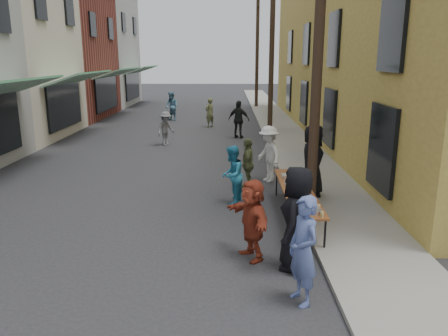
{
  "coord_description": "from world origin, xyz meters",
  "views": [
    {
      "loc": [
        2.15,
        -7.94,
        3.83
      ],
      "look_at": [
        2.03,
        2.08,
        1.3
      ],
      "focal_mm": 35.0,
      "sensor_mm": 36.0,
      "label": 1
    }
  ],
  "objects_px": {
    "utility_pole_near": "(319,29)",
    "catering_tray_sausage": "(309,211)",
    "utility_pole_mid": "(272,44)",
    "utility_pole_far": "(257,49)",
    "serving_table": "(297,191)",
    "guest_front_c": "(232,175)",
    "server": "(312,161)",
    "guest_front_a": "(297,219)"
  },
  "relations": [
    {
      "from": "utility_pole_far",
      "to": "serving_table",
      "type": "relative_size",
      "value": 2.25
    },
    {
      "from": "utility_pole_near",
      "to": "catering_tray_sausage",
      "type": "bearing_deg",
      "value": -101.33
    },
    {
      "from": "utility_pole_near",
      "to": "serving_table",
      "type": "xyz_separation_m",
      "value": [
        -0.5,
        -0.84,
        -3.79
      ]
    },
    {
      "from": "guest_front_a",
      "to": "guest_front_c",
      "type": "bearing_deg",
      "value": -139.8
    },
    {
      "from": "guest_front_a",
      "to": "server",
      "type": "distance_m",
      "value": 4.36
    },
    {
      "from": "utility_pole_far",
      "to": "server",
      "type": "relative_size",
      "value": 4.55
    },
    {
      "from": "utility_pole_mid",
      "to": "server",
      "type": "bearing_deg",
      "value": -89.23
    },
    {
      "from": "utility_pole_mid",
      "to": "server",
      "type": "xyz_separation_m",
      "value": [
        0.15,
        -11.21,
        -3.41
      ]
    },
    {
      "from": "utility_pole_near",
      "to": "guest_front_c",
      "type": "relative_size",
      "value": 5.66
    },
    {
      "from": "guest_front_a",
      "to": "guest_front_c",
      "type": "relative_size",
      "value": 1.23
    },
    {
      "from": "catering_tray_sausage",
      "to": "utility_pole_far",
      "type": "bearing_deg",
      "value": 88.92
    },
    {
      "from": "utility_pole_far",
      "to": "guest_front_c",
      "type": "xyz_separation_m",
      "value": [
        -2.07,
        -23.67,
        -3.7
      ]
    },
    {
      "from": "utility_pole_far",
      "to": "serving_table",
      "type": "distance_m",
      "value": 25.14
    },
    {
      "from": "utility_pole_far",
      "to": "guest_front_a",
      "type": "xyz_separation_m",
      "value": [
        -0.9,
        -27.44,
        -3.52
      ]
    },
    {
      "from": "utility_pole_mid",
      "to": "guest_front_a",
      "type": "height_order",
      "value": "utility_pole_mid"
    },
    {
      "from": "utility_pole_far",
      "to": "guest_front_c",
      "type": "height_order",
      "value": "utility_pole_far"
    },
    {
      "from": "utility_pole_mid",
      "to": "guest_front_a",
      "type": "bearing_deg",
      "value": -93.34
    },
    {
      "from": "serving_table",
      "to": "server",
      "type": "distance_m",
      "value": 1.8
    },
    {
      "from": "utility_pole_near",
      "to": "serving_table",
      "type": "bearing_deg",
      "value": -120.63
    },
    {
      "from": "guest_front_c",
      "to": "server",
      "type": "height_order",
      "value": "server"
    },
    {
      "from": "guest_front_c",
      "to": "utility_pole_far",
      "type": "bearing_deg",
      "value": -168.83
    },
    {
      "from": "utility_pole_far",
      "to": "server",
      "type": "height_order",
      "value": "utility_pole_far"
    },
    {
      "from": "guest_front_c",
      "to": "server",
      "type": "xyz_separation_m",
      "value": [
        2.22,
        0.46,
        0.29
      ]
    },
    {
      "from": "utility_pole_far",
      "to": "serving_table",
      "type": "xyz_separation_m",
      "value": [
        -0.5,
        -24.84,
        -3.79
      ]
    },
    {
      "from": "utility_pole_mid",
      "to": "serving_table",
      "type": "bearing_deg",
      "value": -92.23
    },
    {
      "from": "utility_pole_mid",
      "to": "serving_table",
      "type": "xyz_separation_m",
      "value": [
        -0.5,
        -12.84,
        -3.79
      ]
    },
    {
      "from": "server",
      "to": "utility_pole_far",
      "type": "bearing_deg",
      "value": 7.2
    },
    {
      "from": "serving_table",
      "to": "server",
      "type": "bearing_deg",
      "value": 68.26
    },
    {
      "from": "server",
      "to": "utility_pole_mid",
      "type": "bearing_deg",
      "value": 7.6
    },
    {
      "from": "utility_pole_near",
      "to": "guest_front_a",
      "type": "distance_m",
      "value": 5.0
    },
    {
      "from": "catering_tray_sausage",
      "to": "guest_front_c",
      "type": "relative_size",
      "value": 0.31
    },
    {
      "from": "utility_pole_near",
      "to": "utility_pole_mid",
      "type": "height_order",
      "value": "same"
    },
    {
      "from": "utility_pole_mid",
      "to": "guest_front_a",
      "type": "distance_m",
      "value": 15.86
    },
    {
      "from": "utility_pole_mid",
      "to": "catering_tray_sausage",
      "type": "relative_size",
      "value": 18.0
    },
    {
      "from": "guest_front_c",
      "to": "guest_front_a",
      "type": "bearing_deg",
      "value": 33.44
    },
    {
      "from": "utility_pole_mid",
      "to": "server",
      "type": "distance_m",
      "value": 11.72
    },
    {
      "from": "utility_pole_mid",
      "to": "server",
      "type": "relative_size",
      "value": 4.55
    },
    {
      "from": "serving_table",
      "to": "guest_front_a",
      "type": "height_order",
      "value": "guest_front_a"
    },
    {
      "from": "utility_pole_near",
      "to": "guest_front_a",
      "type": "height_order",
      "value": "utility_pole_near"
    },
    {
      "from": "utility_pole_mid",
      "to": "utility_pole_near",
      "type": "bearing_deg",
      "value": -90.0
    },
    {
      "from": "utility_pole_mid",
      "to": "guest_front_c",
      "type": "bearing_deg",
      "value": -100.06
    },
    {
      "from": "guest_front_a",
      "to": "utility_pole_mid",
      "type": "bearing_deg",
      "value": -160.4
    }
  ]
}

